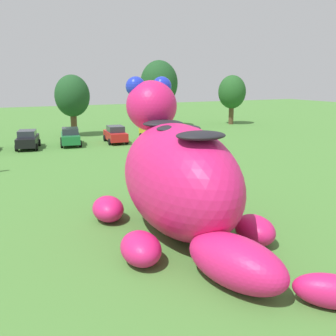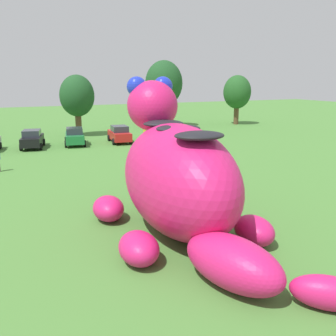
# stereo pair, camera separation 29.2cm
# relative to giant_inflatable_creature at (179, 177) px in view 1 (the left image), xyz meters

# --- Properties ---
(ground_plane) EXTENTS (160.00, 160.00, 0.00)m
(ground_plane) POSITION_rel_giant_inflatable_creature_xyz_m (0.43, -1.08, -2.36)
(ground_plane) COLOR #4C8438
(giant_inflatable_creature) EXTENTS (6.80, 12.74, 6.46)m
(giant_inflatable_creature) POSITION_rel_giant_inflatable_creature_xyz_m (0.00, 0.00, 0.00)
(giant_inflatable_creature) COLOR #E01E6B
(giant_inflatable_creature) RESTS_ON ground
(car_black) EXTENTS (2.57, 4.37, 1.72)m
(car_black) POSITION_rel_giant_inflatable_creature_xyz_m (-3.73, 23.33, -1.50)
(car_black) COLOR black
(car_black) RESTS_ON ground
(car_green) EXTENTS (2.46, 4.33, 1.72)m
(car_green) POSITION_rel_giant_inflatable_creature_xyz_m (0.19, 23.32, -1.50)
(car_green) COLOR #1E7238
(car_green) RESTS_ON ground
(car_red) EXTENTS (2.24, 4.25, 1.72)m
(car_red) POSITION_rel_giant_inflatable_creature_xyz_m (4.62, 22.94, -1.50)
(car_red) COLOR red
(car_red) RESTS_ON ground
(car_yellow) EXTENTS (2.18, 4.22, 1.72)m
(car_yellow) POSITION_rel_giant_inflatable_creature_xyz_m (8.58, 22.67, -1.50)
(car_yellow) COLOR yellow
(car_yellow) RESTS_ON ground
(tree_mid_left) EXTENTS (3.82, 3.82, 6.78)m
(tree_mid_left) POSITION_rel_giant_inflatable_creature_xyz_m (1.81, 29.25, 2.07)
(tree_mid_left) COLOR brown
(tree_mid_left) RESTS_ON ground
(tree_centre_left) EXTENTS (4.89, 4.89, 8.68)m
(tree_centre_left) POSITION_rel_giant_inflatable_creature_xyz_m (13.90, 32.64, 3.31)
(tree_centre_left) COLOR brown
(tree_centre_left) RESTS_ON ground
(tree_centre) EXTENTS (3.84, 3.84, 6.82)m
(tree_centre) POSITION_rel_giant_inflatable_creature_xyz_m (24.43, 31.11, 2.10)
(tree_centre) COLOR brown
(tree_centre) RESTS_ON ground
(spectator_near_inflatable) EXTENTS (0.38, 0.26, 1.71)m
(spectator_near_inflatable) POSITION_rel_giant_inflatable_creature_xyz_m (7.51, 15.07, -1.51)
(spectator_near_inflatable) COLOR black
(spectator_near_inflatable) RESTS_ON ground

